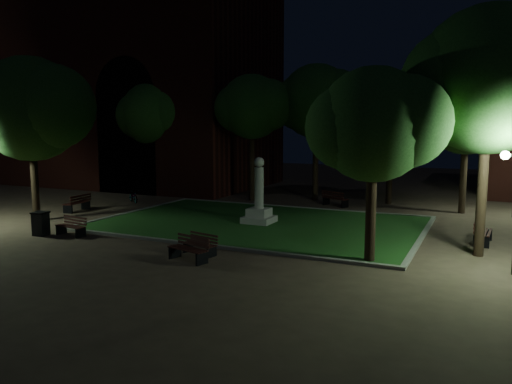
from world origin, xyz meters
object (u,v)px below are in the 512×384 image
Objects in this scene: bench_near_right at (201,245)px; trash_bin at (41,223)px; monument at (259,205)px; bench_near_left at (189,249)px; bench_far_side at (335,199)px; bench_west_near at (72,227)px; bench_left_side at (78,203)px; bench_right_side at (481,233)px; bicycle at (134,196)px.

trash_bin reaches higher than bench_near_right.
bench_near_left is at bearing -85.64° from monument.
bench_far_side reaches higher than bench_near_right.
bench_near_right is at bearing 108.70° from bench_far_side.
monument reaches higher than bench_near_right.
bench_west_near is (-6.36, -5.78, -0.57)m from monument.
bench_west_near is at bearing 22.75° from trash_bin.
bench_near_right is at bearing 1.12° from trash_bin.
bench_near_left is at bearing 55.84° from bench_left_side.
bench_far_side is 1.70× the size of trash_bin.
bench_near_right is 1.43× the size of trash_bin.
bench_near_left is 0.96× the size of bench_right_side.
bench_near_right is at bearing 127.30° from bench_right_side.
bench_left_side is at bearing 56.74° from bench_far_side.
bench_right_side is at bearing 52.62° from bench_near_left.
bench_west_near is at bearing -176.23° from bench_near_left.
bicycle is (-11.85, -3.84, -0.03)m from bench_far_side.
bench_near_left is 1.14× the size of bench_near_right.
bench_west_near is 17.29m from bench_right_side.
bench_right_side is at bearing 20.23° from trash_bin.
bench_far_side is at bearing 116.32° from bench_left_side.
trash_bin is at bearing -170.90° from bench_near_left.
bench_near_left is 11.84m from bench_right_side.
bench_left_side is (-4.38, 4.80, 0.06)m from bench_west_near.
bench_near_right is 0.84× the size of bench_left_side.
bench_west_near is at bearing 81.89° from bench_far_side.
trash_bin is (-1.27, -0.53, 0.14)m from bench_west_near.
bench_far_side is (12.56, 7.81, -0.01)m from bench_left_side.
bench_far_side is at bearing 97.61° from bench_near_right.
bench_right_side is (20.62, 1.12, -0.00)m from bench_left_side.
bench_near_right is (0.42, -6.16, -0.59)m from monument.
bench_near_left is at bearing 109.61° from bench_far_side.
bench_far_side is 12.46m from bicycle.
bicycle is at bearing 120.42° from bench_west_near.
bench_near_right is at bearing 4.57° from bench_west_near.
monument reaches higher than bicycle.
trash_bin is (-8.17, 0.81, 0.11)m from bench_near_left.
trash_bin is (-7.62, -6.31, -0.43)m from monument.
bicycle is at bearing 164.35° from bench_left_side.
bench_near_left is 1.63× the size of trash_bin.
bench_far_side is at bearing 75.05° from monument.
trash_bin reaches higher than bicycle.
trash_bin is (-9.45, -13.15, 0.09)m from bench_far_side.
monument is 2.15× the size of bench_near_right.
bench_near_left is 8.21m from trash_bin.
bench_near_left is at bearing -69.24° from bench_near_right.
bench_near_right is 12.30m from bench_left_side.
trash_bin is at bearing -165.12° from bench_near_right.
bench_right_side is 1.69× the size of trash_bin.
bicycle is at bearing 85.53° from bench_right_side.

